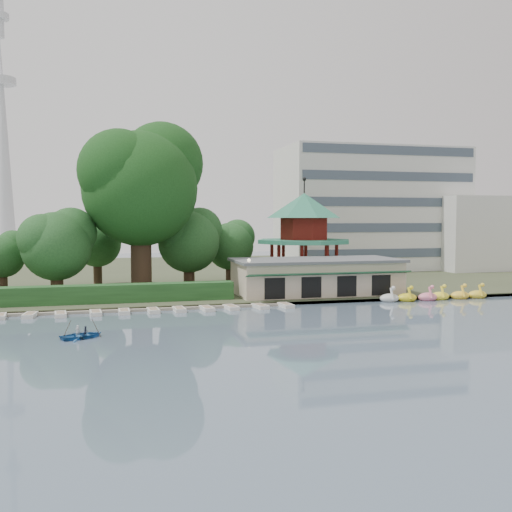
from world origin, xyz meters
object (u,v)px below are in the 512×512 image
object	(u,v)px
boathouse	(316,276)
big_tree	(142,180)
dock	(116,310)
rowboat_with_passengers	(82,332)
pavilion	(304,229)

from	to	relation	value
boathouse	big_tree	xyz separation A→B (m)	(-18.82, 6.24, 10.80)
dock	rowboat_with_passengers	xyz separation A→B (m)	(-2.50, -11.94, 0.33)
dock	rowboat_with_passengers	size ratio (longest dim) A/B	6.53
dock	big_tree	size ratio (longest dim) A/B	1.73
pavilion	boathouse	bearing A→B (deg)	-101.28
boathouse	pavilion	bearing A→B (deg)	78.72
boathouse	pavilion	world-z (taller)	pavilion
dock	big_tree	world-z (taller)	big_tree
dock	boathouse	world-z (taller)	boathouse
pavilion	dock	bearing A→B (deg)	-148.34
boathouse	big_tree	bearing A→B (deg)	161.67
boathouse	rowboat_with_passengers	size ratio (longest dim) A/B	3.57
dock	rowboat_with_passengers	distance (m)	12.20
big_tree	rowboat_with_passengers	bearing A→B (deg)	-103.89
dock	pavilion	xyz separation A→B (m)	(24.00, 14.80, 7.36)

